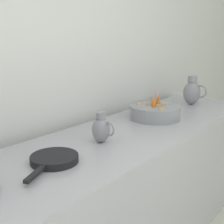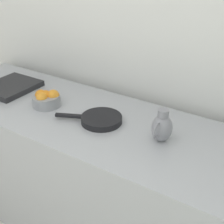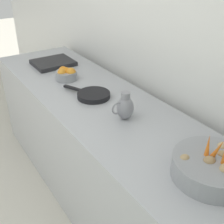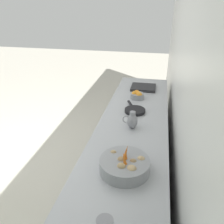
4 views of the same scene
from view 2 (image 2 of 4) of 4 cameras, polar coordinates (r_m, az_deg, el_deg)
prep_counter at (r=1.88m, az=8.33°, el=-16.37°), size 0.70×3.21×0.87m
orange_bowl at (r=1.94m, az=-11.96°, el=2.41°), size 0.17×0.17×0.10m
metal_pitcher_short at (r=1.56m, az=9.10°, el=-2.73°), size 0.15×0.10×0.18m
counter_sink_basin at (r=2.24m, az=-18.02°, el=4.44°), size 0.34×0.30×0.04m
skillet_on_counter at (r=1.74m, az=-2.12°, el=-1.31°), size 0.24×0.36×0.03m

